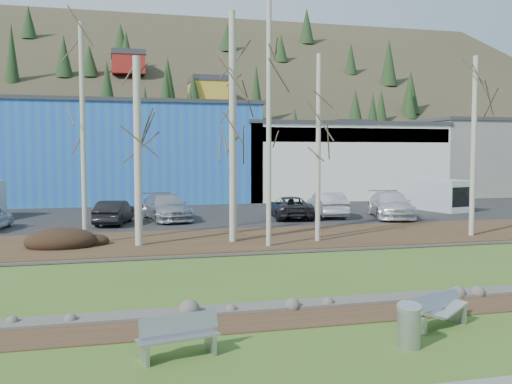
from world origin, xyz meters
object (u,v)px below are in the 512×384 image
object	(u,v)px
car_3	(327,204)
van_white	(438,195)
car_1	(114,212)
car_2	(166,207)
litter_bin	(409,328)
seagull	(423,304)
car_4	(290,207)
bench_intact	(179,336)
car_5	(391,205)
bench_damaged	(437,311)

from	to	relation	value
car_3	van_white	world-z (taller)	van_white
car_1	car_2	distance (m)	3.27
litter_bin	seagull	xyz separation A→B (m)	(1.84, 2.52, -0.26)
car_4	van_white	xyz separation A→B (m)	(11.50, 2.07, 0.40)
bench_intact	seagull	distance (m)	6.92
car_2	seagull	bearing A→B (deg)	-86.38
car_2	van_white	world-z (taller)	van_white
bench_intact	car_1	xyz separation A→B (m)	(-1.17, 21.25, 0.39)
litter_bin	bench_intact	bearing A→B (deg)	172.20
seagull	car_4	bearing A→B (deg)	62.07
car_1	car_5	distance (m)	16.55
car_3	car_4	bearing A→B (deg)	11.78
car_2	car_3	bearing A→B (deg)	-13.25
car_5	car_3	bearing A→B (deg)	173.89
car_4	bench_damaged	bearing A→B (deg)	88.84
seagull	car_5	size ratio (longest dim) A/B	0.08
bench_damaged	litter_bin	xyz separation A→B (m)	(-1.40, -1.16, 0.04)
bench_intact	car_1	world-z (taller)	car_1
car_1	car_5	size ratio (longest dim) A/B	0.74
bench_intact	car_1	bearing A→B (deg)	81.18
bench_damaged	seagull	bearing A→B (deg)	52.44
bench_intact	bench_damaged	size ratio (longest dim) A/B	0.97
car_1	car_4	xyz separation A→B (m)	(10.43, 0.44, -0.00)
car_1	van_white	bearing A→B (deg)	-159.40
car_3	car_4	distance (m)	2.53
bench_damaged	car_5	bearing A→B (deg)	45.76
bench_intact	car_3	xyz separation A→B (m)	(11.78, 21.89, 0.49)
seagull	car_2	xyz separation A→B (m)	(-4.83, 20.69, 0.74)
van_white	litter_bin	bearing A→B (deg)	-135.41
bench_intact	litter_bin	size ratio (longest dim) A/B	2.03
car_1	car_4	bearing A→B (deg)	-163.52
bench_damaged	van_white	xyz separation A→B (m)	(14.54, 23.25, 0.82)
bench_intact	seagull	xyz separation A→B (m)	(6.67, 1.86, -0.25)
litter_bin	seagull	bearing A→B (deg)	53.91
car_1	van_white	size ratio (longest dim) A/B	0.78
bench_damaged	car_3	size ratio (longest dim) A/B	0.39
car_2	car_5	distance (m)	13.70
bench_damaged	seagull	size ratio (longest dim) A/B	4.18
car_5	car_1	bearing A→B (deg)	-166.44
seagull	car_4	distance (m)	20.01
car_4	car_5	distance (m)	6.24
car_1	car_3	bearing A→B (deg)	-163.06
seagull	car_4	world-z (taller)	car_4
car_4	car_3	bearing A→B (deg)	-168.27
bench_intact	car_5	distance (m)	25.55
bench_intact	litter_bin	xyz separation A→B (m)	(4.83, -0.66, 0.01)
bench_damaged	van_white	distance (m)	27.44
seagull	car_5	distance (m)	20.50
car_1	bench_intact	bearing A→B (deg)	107.23
litter_bin	car_1	bearing A→B (deg)	105.30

